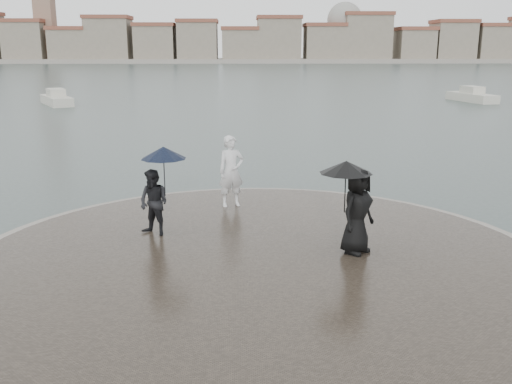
{
  "coord_description": "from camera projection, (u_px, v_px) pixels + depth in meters",
  "views": [
    {
      "loc": [
        -0.36,
        -7.43,
        4.58
      ],
      "look_at": [
        0.0,
        4.8,
        1.45
      ],
      "focal_mm": 40.0,
      "sensor_mm": 36.0,
      "label": 1
    }
  ],
  "objects": [
    {
      "name": "far_skyline",
      "position": [
        218.0,
        43.0,
        162.4
      ],
      "size": [
        260.0,
        20.0,
        37.0
      ],
      "color": "gray",
      "rests_on": "ground"
    },
    {
      "name": "ground",
      "position": [
        266.0,
        369.0,
        8.34
      ],
      "size": [
        400.0,
        400.0,
        0.0
      ],
      "primitive_type": "plane",
      "color": "#2B3835",
      "rests_on": "ground"
    },
    {
      "name": "kerb_ring",
      "position": [
        258.0,
        269.0,
        11.69
      ],
      "size": [
        12.5,
        12.5,
        0.32
      ],
      "primitive_type": "cylinder",
      "color": "gray",
      "rests_on": "ground"
    },
    {
      "name": "visitor_left",
      "position": [
        157.0,
        187.0,
        12.94
      ],
      "size": [
        1.23,
        1.05,
        2.04
      ],
      "color": "black",
      "rests_on": "quay_tip"
    },
    {
      "name": "quay_tip",
      "position": [
        258.0,
        268.0,
        11.68
      ],
      "size": [
        11.9,
        11.9,
        0.36
      ],
      "primitive_type": "cylinder",
      "color": "#2D261E",
      "rests_on": "ground"
    },
    {
      "name": "boats",
      "position": [
        270.0,
        98.0,
        47.46
      ],
      "size": [
        38.11,
        7.49,
        1.5
      ],
      "color": "beige",
      "rests_on": "ground"
    },
    {
      "name": "visitor_right",
      "position": [
        354.0,
        200.0,
        11.78
      ],
      "size": [
        1.32,
        1.17,
        1.95
      ],
      "color": "black",
      "rests_on": "quay_tip"
    },
    {
      "name": "statue",
      "position": [
        231.0,
        171.0,
        15.32
      ],
      "size": [
        0.81,
        0.66,
        1.93
      ],
      "primitive_type": "imported",
      "rotation": [
        0.0,
        0.0,
        0.31
      ],
      "color": "silver",
      "rests_on": "quay_tip"
    }
  ]
}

